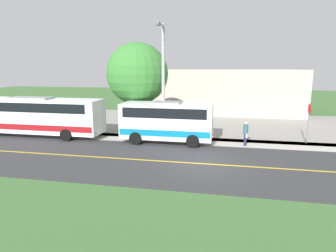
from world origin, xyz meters
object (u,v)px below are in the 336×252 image
(pedestrian_with_bags, at_px, (246,133))
(tree_curbside, at_px, (137,74))
(stop_sign, at_px, (309,116))
(street_light_pole, at_px, (163,78))
(commercial_building, at_px, (221,90))
(shuttle_bus_front, at_px, (167,120))
(transit_bus_rear, at_px, (32,115))

(pedestrian_with_bags, height_order, tree_curbside, tree_curbside)
(pedestrian_with_bags, distance_m, stop_sign, 4.76)
(street_light_pole, relative_size, commercial_building, 0.46)
(street_light_pole, xyz_separation_m, tree_curbside, (-2.52, -2.70, 0.25))
(tree_curbside, bearing_deg, street_light_pole, 46.95)
(shuttle_bus_front, xyz_separation_m, transit_bus_rear, (0.03, -11.03, 0.07))
(shuttle_bus_front, distance_m, street_light_pole, 3.03)
(pedestrian_with_bags, relative_size, commercial_building, 0.09)
(stop_sign, relative_size, commercial_building, 0.16)
(stop_sign, xyz_separation_m, tree_curbside, (-1.30, -13.05, 2.91))
(shuttle_bus_front, height_order, stop_sign, shuttle_bus_front)
(tree_curbside, distance_m, commercial_building, 15.65)
(transit_bus_rear, bearing_deg, shuttle_bus_front, 90.15)
(transit_bus_rear, height_order, tree_curbside, tree_curbside)
(tree_curbside, bearing_deg, shuttle_bus_front, 46.77)
(street_light_pole, xyz_separation_m, commercial_building, (-16.52, 3.92, -2.04))
(transit_bus_rear, height_order, commercial_building, commercial_building)
(pedestrian_with_bags, relative_size, stop_sign, 0.59)
(transit_bus_rear, relative_size, tree_curbside, 1.58)
(pedestrian_with_bags, xyz_separation_m, street_light_pole, (-0.28, -5.96, 3.71))
(transit_bus_rear, distance_m, commercial_building, 22.34)
(pedestrian_with_bags, height_order, street_light_pole, street_light_pole)
(transit_bus_rear, relative_size, pedestrian_with_bags, 6.91)
(pedestrian_with_bags, relative_size, street_light_pole, 0.20)
(stop_sign, distance_m, street_light_pole, 10.76)
(stop_sign, bearing_deg, shuttle_bus_front, -80.99)
(shuttle_bus_front, relative_size, transit_bus_rear, 0.57)
(stop_sign, height_order, commercial_building, commercial_building)
(shuttle_bus_front, bearing_deg, transit_bus_rear, -89.85)
(shuttle_bus_front, distance_m, transit_bus_rear, 11.03)
(transit_bus_rear, xyz_separation_m, tree_curbside, (-2.91, 7.96, 3.18))
(transit_bus_rear, xyz_separation_m, stop_sign, (-1.61, 21.01, 0.27))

